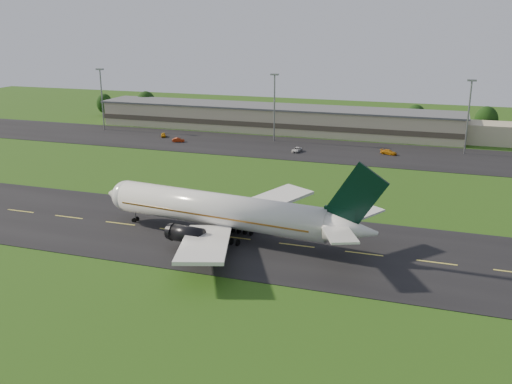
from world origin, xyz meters
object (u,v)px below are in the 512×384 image
(terminal, at_px, (292,120))
(service_vehicle_c, at_px, (297,150))
(light_mast_west, at_px, (101,92))
(service_vehicle_b, at_px, (178,140))
(light_mast_east, at_px, (469,108))
(airliner, at_px, (224,211))
(light_mast_centre, at_px, (274,99))
(service_vehicle_d, at_px, (389,152))
(service_vehicle_a, at_px, (163,135))

(terminal, bearing_deg, service_vehicle_c, -72.52)
(light_mast_west, relative_size, service_vehicle_b, 5.50)
(light_mast_east, relative_size, service_vehicle_b, 5.50)
(airliner, relative_size, light_mast_centre, 2.52)
(light_mast_east, xyz_separation_m, service_vehicle_d, (-19.73, -7.91, -11.97))
(light_mast_east, bearing_deg, terminal, 163.20)
(airliner, height_order, service_vehicle_a, airliner)
(light_mast_centre, bearing_deg, light_mast_west, 180.00)
(light_mast_west, bearing_deg, light_mast_centre, 0.00)
(light_mast_centre, bearing_deg, service_vehicle_c, -50.18)
(airliner, bearing_deg, service_vehicle_a, 130.20)
(light_mast_east, relative_size, service_vehicle_c, 4.70)
(service_vehicle_c, bearing_deg, service_vehicle_b, -176.96)
(terminal, height_order, light_mast_west, light_mast_west)
(light_mast_east, bearing_deg, airliner, -116.37)
(service_vehicle_b, bearing_deg, service_vehicle_d, -105.65)
(light_mast_west, xyz_separation_m, light_mast_centre, (60.00, 0.00, 0.00))
(light_mast_centre, height_order, service_vehicle_b, light_mast_centre)
(light_mast_east, bearing_deg, service_vehicle_d, -158.16)
(airliner, bearing_deg, light_mast_west, 139.51)
(light_mast_centre, relative_size, service_vehicle_d, 4.45)
(light_mast_west, bearing_deg, terminal, 14.76)
(airliner, xyz_separation_m, terminal, (-13.88, 96.28, -0.67))
(light_mast_east, xyz_separation_m, service_vehicle_b, (-82.06, -10.89, -12.03))
(service_vehicle_a, bearing_deg, terminal, 1.00)
(terminal, bearing_deg, service_vehicle_b, -136.43)
(terminal, bearing_deg, light_mast_east, -16.80)
(light_mast_west, xyz_separation_m, service_vehicle_a, (25.02, -5.35, -12.01))
(light_mast_west, relative_size, light_mast_east, 1.00)
(terminal, relative_size, service_vehicle_a, 39.51)
(terminal, relative_size, light_mast_east, 7.13)
(service_vehicle_a, distance_m, service_vehicle_b, 9.67)
(service_vehicle_d, bearing_deg, light_mast_centre, 94.46)
(light_mast_west, xyz_separation_m, service_vehicle_b, (32.94, -10.89, -12.03))
(airliner, height_order, service_vehicle_d, airliner)
(airliner, distance_m, light_mast_east, 89.76)
(service_vehicle_b, height_order, service_vehicle_c, service_vehicle_b)
(light_mast_centre, distance_m, service_vehicle_a, 37.37)
(terminal, relative_size, service_vehicle_c, 33.47)
(service_vehicle_a, bearing_deg, light_mast_east, -26.22)
(light_mast_centre, bearing_deg, airliner, -79.20)
(service_vehicle_b, height_order, service_vehicle_d, service_vehicle_d)
(light_mast_west, height_order, service_vehicle_d, light_mast_west)
(service_vehicle_c, bearing_deg, service_vehicle_d, 16.07)
(terminal, distance_m, light_mast_west, 64.10)
(service_vehicle_c, bearing_deg, light_mast_east, 21.24)
(service_vehicle_b, relative_size, service_vehicle_d, 0.81)
(service_vehicle_d, bearing_deg, light_mast_east, -51.06)
(light_mast_east, bearing_deg, light_mast_centre, 180.00)
(terminal, height_order, light_mast_east, light_mast_east)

